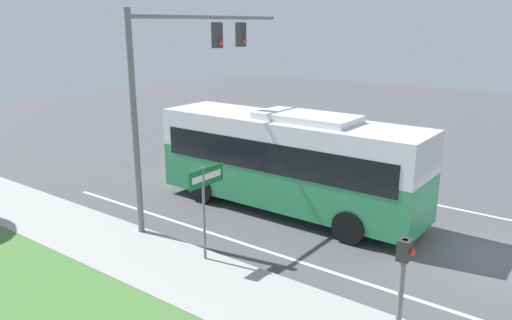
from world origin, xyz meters
name	(u,v)px	position (x,y,z in m)	size (l,w,h in m)	color
ground_plane	(493,259)	(0.00, 0.00, 0.00)	(80.00, 80.00, 0.00)	#4C4C4F
lane_divider_near	(459,313)	(-3.60, 0.00, 0.00)	(0.14, 30.00, 0.01)	silver
bus	(288,158)	(-0.37, 7.07, 2.04)	(2.75, 10.13, 3.73)	#2D8956
signal_gantry	(184,71)	(-2.82, 9.73, 5.18)	(7.58, 0.41, 7.20)	slate
pedestrian_signal	(402,277)	(-6.03, 0.62, 1.83)	(0.28, 0.34, 2.64)	slate
street_sign	(205,194)	(-5.18, 6.71, 2.09)	(1.40, 0.08, 2.90)	slate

